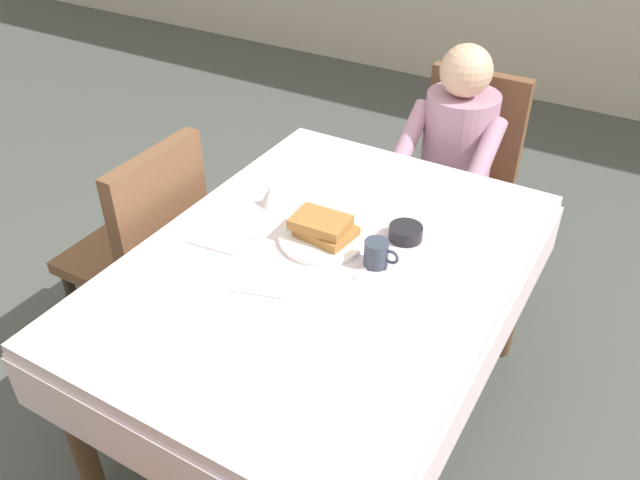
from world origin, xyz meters
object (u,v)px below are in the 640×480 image
at_px(fork_left_of_plate, 270,226).
at_px(cup_coffee, 377,253).
at_px(bowl_butter, 406,233).
at_px(dining_table_main, 323,282).
at_px(syrup_pitcher, 271,195).
at_px(diner_person, 454,151).
at_px(knife_right_of_plate, 372,262).
at_px(spoon_near_edge, 257,293).
at_px(chair_left_side, 146,242).
at_px(plate_breakfast, 322,239).
at_px(breakfast_stack, 323,227).
at_px(chair_diner, 463,165).

bearing_deg(fork_left_of_plate, cup_coffee, -89.38).
bearing_deg(bowl_butter, dining_table_main, -126.15).
height_order(cup_coffee, syrup_pitcher, cup_coffee).
bearing_deg(diner_person, knife_right_of_plate, 95.16).
bearing_deg(spoon_near_edge, cup_coffee, 34.92).
height_order(bowl_butter, fork_left_of_plate, bowl_butter).
distance_m(chair_left_side, spoon_near_edge, 0.76).
xyz_separation_m(plate_breakfast, cup_coffee, (0.21, -0.02, 0.03)).
bearing_deg(breakfast_stack, knife_right_of_plate, -9.05).
bearing_deg(cup_coffee, chair_diner, 95.24).
relative_size(chair_diner, plate_breakfast, 3.32).
xyz_separation_m(chair_left_side, knife_right_of_plate, (0.91, 0.07, 0.21)).
bearing_deg(chair_left_side, spoon_near_edge, -109.11).
bearing_deg(spoon_near_edge, breakfast_stack, 68.43).
bearing_deg(breakfast_stack, diner_person, 83.38).
height_order(bowl_butter, spoon_near_edge, bowl_butter).
bearing_deg(knife_right_of_plate, chair_diner, 9.01).
bearing_deg(bowl_butter, chair_left_side, -166.06).
distance_m(fork_left_of_plate, knife_right_of_plate, 0.38).
height_order(breakfast_stack, bowl_butter, breakfast_stack).
distance_m(diner_person, breakfast_stack, 0.93).
distance_m(syrup_pitcher, knife_right_of_plate, 0.47).
relative_size(chair_diner, bowl_butter, 8.45).
bearing_deg(diner_person, dining_table_main, 87.19).
xyz_separation_m(breakfast_stack, bowl_butter, (0.23, 0.14, -0.03)).
distance_m(chair_left_side, fork_left_of_plate, 0.57).
bearing_deg(plate_breakfast, breakfast_stack, 100.70).
distance_m(syrup_pitcher, spoon_near_edge, 0.48).
relative_size(fork_left_of_plate, knife_right_of_plate, 0.90).
bearing_deg(diner_person, syrup_pitcher, 66.15).
bearing_deg(spoon_near_edge, knife_right_of_plate, 37.29).
bearing_deg(breakfast_stack, chair_diner, 84.33).
relative_size(plate_breakfast, knife_right_of_plate, 1.40).
distance_m(bowl_butter, spoon_near_edge, 0.54).
height_order(chair_left_side, cup_coffee, chair_left_side).
bearing_deg(chair_left_side, knife_right_of_plate, -85.83).
xyz_separation_m(diner_person, breakfast_stack, (-0.11, -0.92, 0.12)).
bearing_deg(fork_left_of_plate, plate_breakfast, -82.71).
distance_m(breakfast_stack, spoon_near_edge, 0.34).
bearing_deg(dining_table_main, fork_left_of_plate, 164.89).
bearing_deg(chair_diner, breakfast_stack, 84.33).
bearing_deg(cup_coffee, knife_right_of_plate, 164.24).
xyz_separation_m(breakfast_stack, spoon_near_edge, (-0.03, -0.33, -0.05)).
xyz_separation_m(syrup_pitcher, fork_left_of_plate, (0.07, -0.12, -0.04)).
height_order(dining_table_main, bowl_butter, bowl_butter).
relative_size(diner_person, spoon_near_edge, 7.47).
distance_m(plate_breakfast, bowl_butter, 0.27).
bearing_deg(knife_right_of_plate, breakfast_stack, 85.53).
relative_size(breakfast_stack, fork_left_of_plate, 1.13).
height_order(syrup_pitcher, knife_right_of_plate, syrup_pitcher).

